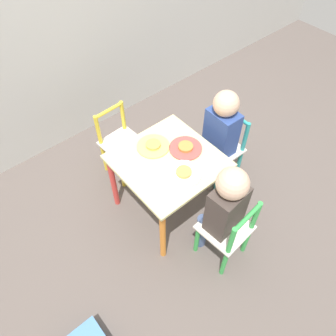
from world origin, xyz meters
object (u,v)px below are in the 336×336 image
at_px(plate_right, 186,148).
at_px(child_right, 219,132).
at_px(kids_table, 168,168).
at_px(chair_teal, 222,149).
at_px(chair_green, 228,232).
at_px(child_front, 224,206).
at_px(plate_back, 153,146).
at_px(plate_front, 184,173).
at_px(chair_yellow, 121,144).

bearing_deg(plate_right, child_right, -2.49).
height_order(child_right, plate_right, child_right).
distance_m(child_right, plate_right, 0.29).
bearing_deg(child_right, kids_table, -90.00).
xyz_separation_m(chair_teal, chair_green, (-0.45, -0.47, 0.00)).
xyz_separation_m(chair_teal, plate_right, (-0.35, 0.01, 0.24)).
height_order(child_front, plate_right, child_front).
bearing_deg(child_right, child_front, -41.86).
bearing_deg(plate_back, child_front, -86.55).
bearing_deg(plate_back, child_right, -19.57).
height_order(chair_green, child_right, child_right).
relative_size(kids_table, plate_right, 2.87).
bearing_deg(child_front, chair_green, 90.00).
relative_size(chair_teal, child_right, 0.69).
xyz_separation_m(child_right, child_front, (-0.39, -0.41, 0.00)).
distance_m(chair_teal, plate_right, 0.42).
bearing_deg(child_front, plate_front, -87.79).
relative_size(kids_table, plate_back, 2.87).
bearing_deg(child_right, chair_yellow, -135.84).
distance_m(kids_table, child_front, 0.43).
bearing_deg(plate_front, child_front, -83.22).
xyz_separation_m(chair_teal, child_right, (-0.06, 0.00, 0.20)).
height_order(chair_yellow, plate_right, chair_yellow).
distance_m(child_right, child_front, 0.57).
relative_size(kids_table, chair_green, 1.07).
distance_m(chair_green, plate_back, 0.67).
distance_m(chair_green, plate_front, 0.42).
relative_size(kids_table, child_right, 0.74).
distance_m(child_front, plate_front, 0.29).
distance_m(child_right, plate_front, 0.44).
bearing_deg(plate_right, chair_teal, -2.35).
distance_m(kids_table, plate_front, 0.16).
relative_size(chair_yellow, child_front, 0.70).
bearing_deg(kids_table, chair_teal, -1.68).
height_order(chair_yellow, child_front, child_front).
relative_size(chair_teal, child_front, 0.70).
bearing_deg(chair_green, kids_table, -90.00).
distance_m(child_right, plate_back, 0.45).
height_order(plate_right, plate_back, same).
bearing_deg(plate_right, plate_front, -135.00).
relative_size(child_right, plate_front, 3.90).
bearing_deg(chair_teal, child_front, -46.12).
relative_size(plate_front, plate_back, 0.99).
distance_m(kids_table, chair_teal, 0.51).
height_order(kids_table, chair_teal, chair_teal).
bearing_deg(kids_table, plate_back, 90.00).
bearing_deg(plate_right, chair_green, -101.65).
bearing_deg(chair_yellow, chair_teal, -47.64).
relative_size(chair_yellow, plate_right, 2.67).
relative_size(child_right, child_front, 1.01).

